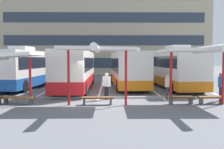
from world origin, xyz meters
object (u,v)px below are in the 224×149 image
at_px(coach_bus_3, 172,68).
at_px(waiting_shelter_2, 199,51).
at_px(waiting_passenger_1, 167,85).
at_px(bench_3, 181,99).
at_px(waiting_passenger_0, 221,84).
at_px(coach_bus_1, 76,70).
at_px(bench_4, 211,98).
at_px(coach_bus_0, 29,69).
at_px(waiting_passenger_2, 107,84).
at_px(bench_1, 18,98).
at_px(coach_bus_2, 128,69).
at_px(bench_2, 97,99).
at_px(waiting_shelter_1, 97,50).

relative_size(coach_bus_3, waiting_shelter_2, 2.20).
bearing_deg(waiting_passenger_1, waiting_shelter_2, -63.06).
bearing_deg(bench_3, waiting_passenger_0, 21.47).
xyz_separation_m(coach_bus_1, bench_4, (8.82, -7.62, -1.34)).
bearing_deg(coach_bus_1, coach_bus_0, 165.71).
bearing_deg(waiting_passenger_2, coach_bus_1, 114.49).
relative_size(coach_bus_0, coach_bus_1, 0.88).
distance_m(bench_1, waiting_shelter_2, 10.67).
height_order(coach_bus_2, waiting_passenger_2, coach_bus_2).
bearing_deg(coach_bus_1, bench_2, -74.21).
xyz_separation_m(bench_1, bench_2, (4.59, -0.25, -0.00)).
relative_size(coach_bus_0, waiting_passenger_1, 6.88).
xyz_separation_m(bench_1, waiting_shelter_2, (10.31, -0.47, 2.71)).
height_order(coach_bus_0, waiting_passenger_0, coach_bus_0).
height_order(coach_bus_2, bench_3, coach_bus_2).
bearing_deg(bench_1, waiting_shelter_1, -7.62).
xyz_separation_m(coach_bus_2, coach_bus_3, (4.04, -0.61, 0.10)).
xyz_separation_m(waiting_shelter_1, waiting_passenger_2, (0.50, 2.21, -2.10)).
distance_m(coach_bus_0, waiting_shelter_1, 11.60).
xyz_separation_m(coach_bus_0, coach_bus_1, (4.57, -1.16, -0.03)).
height_order(coach_bus_3, bench_2, coach_bus_3).
height_order(bench_1, bench_4, same).
bearing_deg(waiting_passenger_1, coach_bus_2, 106.86).
distance_m(bench_2, bench_4, 6.62).
bearing_deg(coach_bus_3, waiting_passenger_1, -107.16).
bearing_deg(coach_bus_3, waiting_shelter_1, -126.10).
bearing_deg(waiting_shelter_1, coach_bus_2, 75.72).
bearing_deg(coach_bus_2, waiting_passenger_2, -104.70).
xyz_separation_m(waiting_passenger_0, waiting_passenger_2, (-7.11, 0.63, -0.04)).
xyz_separation_m(coach_bus_2, waiting_passenger_0, (5.21, -7.88, -0.62)).
bearing_deg(coach_bus_0, coach_bus_1, -14.29).
height_order(coach_bus_2, bench_4, coach_bus_2).
bearing_deg(waiting_passenger_0, bench_1, -175.50).
bearing_deg(bench_3, waiting_passenger_1, 98.76).
height_order(waiting_shelter_2, waiting_passenger_2, waiting_shelter_2).
height_order(waiting_shelter_2, waiting_passenger_1, waiting_shelter_2).
relative_size(coach_bus_3, bench_1, 5.92).
height_order(coach_bus_3, waiting_shelter_1, coach_bus_3).
relative_size(coach_bus_2, bench_1, 5.64).
bearing_deg(coach_bus_1, coach_bus_2, 15.80).
relative_size(coach_bus_0, bench_4, 6.79).
height_order(coach_bus_0, bench_1, coach_bus_0).
distance_m(coach_bus_0, waiting_passenger_2, 10.20).
xyz_separation_m(coach_bus_0, waiting_passenger_0, (14.39, -7.74, -0.67)).
distance_m(bench_3, bench_4, 1.80).
bearing_deg(coach_bus_2, bench_3, -74.95).
xyz_separation_m(coach_bus_0, waiting_shelter_2, (12.49, -9.17, 1.35)).
xyz_separation_m(waiting_passenger_0, waiting_passenger_1, (-3.12, 0.97, -0.14)).
bearing_deg(waiting_shelter_1, waiting_shelter_2, 1.41).
bearing_deg(waiting_passenger_1, coach_bus_1, 140.08).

